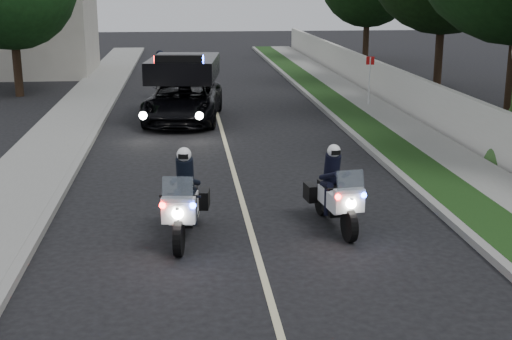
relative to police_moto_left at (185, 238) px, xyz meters
The scene contains 21 objects.
ground 1.28m from the police_moto_left, ahead, with size 120.00×120.00×0.00m, color black.
curb_right 11.33m from the police_moto_left, 61.64° to the left, with size 0.20×60.00×0.15m, color gray.
grass_verge 11.68m from the police_moto_left, 58.62° to the left, with size 1.20×60.00×0.16m, color #193814.
sidewalk_right 12.41m from the police_moto_left, 53.48° to the left, with size 1.40×60.00×0.16m, color gray.
property_wall 13.05m from the police_moto_left, 49.95° to the left, with size 0.22×60.00×1.50m, color beige.
curb_left 10.36m from the police_moto_left, 105.78° to the left, with size 0.20×60.00×0.15m, color gray.
sidewalk_left 10.71m from the police_moto_left, 111.45° to the left, with size 2.00×60.00×0.16m, color gray.
building_far 27.62m from the police_moto_left, 108.55° to the left, with size 8.00×6.00×7.00m, color #A8A396.
lane_marking 10.05m from the police_moto_left, 82.67° to the left, with size 0.12×50.00×0.01m, color #BFB78C.
police_moto_left is the anchor object (origin of this frame).
police_moto_right 2.99m from the police_moto_left, ahead, with size 0.69×1.97×1.67m, color silver, non-canonical shape.
police_suv 11.90m from the police_moto_left, 89.78° to the left, with size 2.47×5.33×2.59m, color black.
bicycle 17.07m from the police_moto_left, 93.00° to the left, with size 0.58×1.67×0.88m, color black.
cyclist 17.07m from the police_moto_left, 93.00° to the left, with size 0.66×0.44×1.83m, color black.
sign_post 15.69m from the police_moto_left, 62.35° to the left, with size 0.32×0.32×2.06m, color #A7130B, non-canonical shape.
pampas_far 10.14m from the police_moto_left, 28.82° to the left, with size 1.54×1.54×4.41m, color beige, non-canonical shape.
tree_right_b 15.13m from the police_moto_left, 42.09° to the left, with size 7.46×7.46×12.43m, color #153812, non-canonical shape.
tree_right_c 21.73m from the police_moto_left, 57.50° to the left, with size 6.90×6.90×11.51m, color black, non-canonical shape.
tree_right_e 32.05m from the police_moto_left, 69.27° to the left, with size 5.88×5.88×9.81m, color black, non-canonical shape.
tree_left_near 19.57m from the police_moto_left, 110.95° to the left, with size 5.51×5.51×9.19m, color #123712, non-canonical shape.
tree_left_far 27.33m from the police_moto_left, 107.40° to the left, with size 5.63×5.63×9.39m, color black, non-canonical shape.
Camera 1 is at (-1.25, -12.61, 4.71)m, focal length 48.98 mm.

